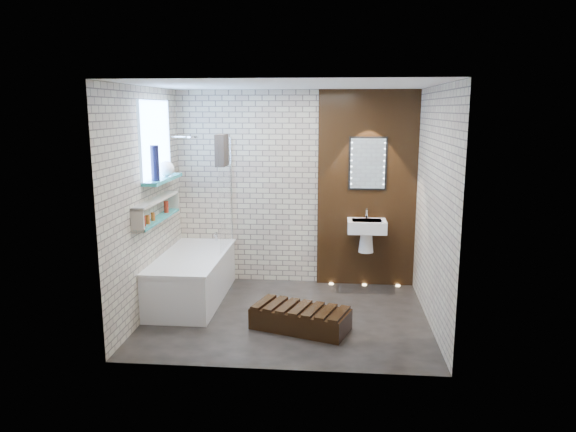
# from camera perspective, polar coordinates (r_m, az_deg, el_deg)

# --- Properties ---
(ground) EXTENTS (3.20, 3.20, 0.00)m
(ground) POSITION_cam_1_polar(r_m,az_deg,el_deg) (6.30, -0.12, -10.58)
(ground) COLOR black
(ground) RESTS_ON ground
(room_shell) EXTENTS (3.24, 3.20, 2.60)m
(room_shell) POSITION_cam_1_polar(r_m,az_deg,el_deg) (5.94, -0.13, 1.14)
(room_shell) COLOR tan
(room_shell) RESTS_ON ground
(walnut_panel) EXTENTS (1.30, 0.06, 2.60)m
(walnut_panel) POSITION_cam_1_polar(r_m,az_deg,el_deg) (7.18, 8.38, 2.79)
(walnut_panel) COLOR black
(walnut_panel) RESTS_ON ground
(clerestory_window) EXTENTS (0.18, 1.00, 0.94)m
(clerestory_window) POSITION_cam_1_polar(r_m,az_deg,el_deg) (6.54, -13.78, 7.05)
(clerestory_window) COLOR #7FADE0
(clerestory_window) RESTS_ON room_shell
(display_niche) EXTENTS (0.14, 1.30, 0.26)m
(display_niche) POSITION_cam_1_polar(r_m,az_deg,el_deg) (6.42, -13.73, 0.68)
(display_niche) COLOR teal
(display_niche) RESTS_ON room_shell
(bathtub) EXTENTS (0.79, 1.74, 0.70)m
(bathtub) POSITION_cam_1_polar(r_m,az_deg,el_deg) (6.83, -10.12, -6.41)
(bathtub) COLOR white
(bathtub) RESTS_ON ground
(bath_screen) EXTENTS (0.01, 0.78, 1.40)m
(bath_screen) POSITION_cam_1_polar(r_m,az_deg,el_deg) (6.94, -6.63, 2.37)
(bath_screen) COLOR white
(bath_screen) RESTS_ON bathtub
(towel) EXTENTS (0.11, 0.30, 0.39)m
(towel) POSITION_cam_1_polar(r_m,az_deg,el_deg) (6.70, -7.06, 6.95)
(towel) COLOR #282320
(towel) RESTS_ON bath_screen
(shower_head) EXTENTS (0.18, 0.18, 0.02)m
(shower_head) POSITION_cam_1_polar(r_m,az_deg,el_deg) (7.03, -10.14, 8.28)
(shower_head) COLOR silver
(shower_head) RESTS_ON room_shell
(washbasin) EXTENTS (0.50, 0.36, 0.58)m
(washbasin) POSITION_cam_1_polar(r_m,az_deg,el_deg) (7.08, 8.35, -1.54)
(washbasin) COLOR white
(washbasin) RESTS_ON walnut_panel
(led_mirror) EXTENTS (0.50, 0.02, 0.70)m
(led_mirror) POSITION_cam_1_polar(r_m,az_deg,el_deg) (7.10, 8.48, 5.53)
(led_mirror) COLOR black
(led_mirror) RESTS_ON walnut_panel
(walnut_step) EXTENTS (1.12, 0.76, 0.23)m
(walnut_step) POSITION_cam_1_polar(r_m,az_deg,el_deg) (5.91, 1.32, -10.89)
(walnut_step) COLOR black
(walnut_step) RESTS_ON ground
(niche_bottles) EXTENTS (0.06, 0.84, 0.14)m
(niche_bottles) POSITION_cam_1_polar(r_m,az_deg,el_deg) (6.36, -13.92, 0.20)
(niche_bottles) COLOR #B7541C
(niche_bottles) RESTS_ON display_niche
(sill_vases) EXTENTS (0.19, 0.55, 0.40)m
(sill_vases) POSITION_cam_1_polar(r_m,az_deg,el_deg) (6.50, -13.20, 5.12)
(sill_vases) COLOR black
(sill_vases) RESTS_ON clerestory_window
(floor_uplights) EXTENTS (0.96, 0.06, 0.01)m
(floor_uplights) POSITION_cam_1_polar(r_m,az_deg,el_deg) (7.42, 8.12, -7.24)
(floor_uplights) COLOR #FFD899
(floor_uplights) RESTS_ON ground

